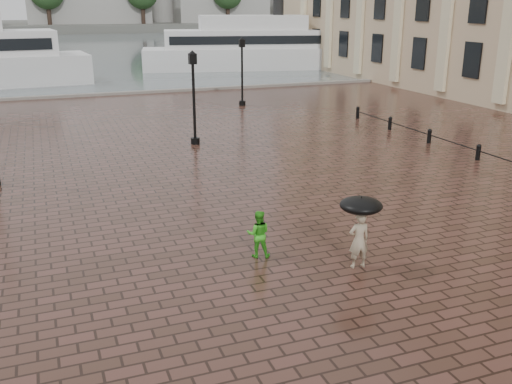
# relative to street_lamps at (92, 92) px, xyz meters

# --- Properties ---
(ground) EXTENTS (300.00, 300.00, 0.00)m
(ground) POSITION_rel_street_lamps_xyz_m (1.50, -17.50, -2.33)
(ground) COLOR #362118
(ground) RESTS_ON ground
(harbour_water) EXTENTS (240.00, 240.00, 0.00)m
(harbour_water) POSITION_rel_street_lamps_xyz_m (1.50, 74.50, -2.33)
(harbour_water) COLOR #454F53
(harbour_water) RESTS_ON ground
(quay_edge) EXTENTS (80.00, 0.60, 0.30)m
(quay_edge) POSITION_rel_street_lamps_xyz_m (1.50, 14.50, -2.33)
(quay_edge) COLOR slate
(quay_edge) RESTS_ON ground
(far_shore) EXTENTS (300.00, 60.00, 2.00)m
(far_shore) POSITION_rel_street_lamps_xyz_m (1.50, 142.50, -1.33)
(far_shore) COLOR #4C4C47
(far_shore) RESTS_ON ground
(bollard_row) EXTENTS (0.22, 21.22, 0.73)m
(bollard_row) POSITION_rel_street_lamps_xyz_m (15.50, -11.00, -1.93)
(bollard_row) COLOR black
(bollard_row) RESTS_ON ground
(street_lamps) EXTENTS (21.44, 14.44, 4.40)m
(street_lamps) POSITION_rel_street_lamps_xyz_m (0.00, 0.00, 0.00)
(street_lamps) COLOR black
(street_lamps) RESTS_ON ground
(adult_pedestrian) EXTENTS (0.60, 0.43, 1.53)m
(adult_pedestrian) POSITION_rel_street_lamps_xyz_m (4.88, -18.69, -1.56)
(adult_pedestrian) COLOR tan
(adult_pedestrian) RESTS_ON ground
(child_pedestrian) EXTENTS (0.78, 0.70, 1.33)m
(child_pedestrian) POSITION_rel_street_lamps_xyz_m (2.67, -17.13, -1.66)
(child_pedestrian) COLOR green
(child_pedestrian) RESTS_ON ground
(ferry_far) EXTENTS (23.85, 10.24, 7.61)m
(ferry_far) POSITION_rel_street_lamps_xyz_m (19.32, 28.27, -0.04)
(ferry_far) COLOR silver
(ferry_far) RESTS_ON ground
(umbrella) EXTENTS (1.10, 1.10, 1.10)m
(umbrella) POSITION_rel_street_lamps_xyz_m (4.88, -18.69, -0.59)
(umbrella) COLOR black
(umbrella) RESTS_ON ground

